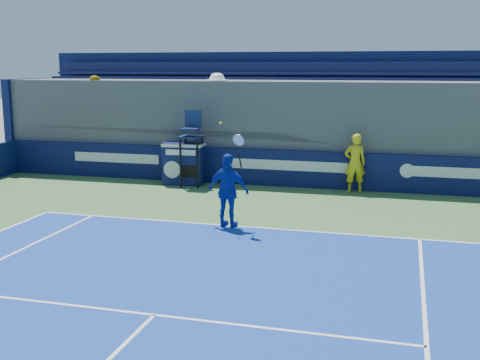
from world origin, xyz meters
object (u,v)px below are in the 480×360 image
(ball_person, at_px, (355,163))
(umpire_chair, at_px, (191,140))
(tennis_player, at_px, (228,191))
(match_clock, at_px, (184,162))

(ball_person, xyz_separation_m, umpire_chair, (-5.19, -0.43, 0.60))
(tennis_player, bearing_deg, ball_person, 62.40)
(match_clock, bearing_deg, ball_person, 1.89)
(match_clock, xyz_separation_m, tennis_player, (2.96, -4.80, 0.18))
(ball_person, relative_size, match_clock, 1.31)
(match_clock, xyz_separation_m, umpire_chair, (0.37, -0.25, 0.79))
(match_clock, height_order, umpire_chair, umpire_chair)
(ball_person, distance_m, umpire_chair, 5.24)
(match_clock, distance_m, tennis_player, 5.64)
(match_clock, relative_size, umpire_chair, 0.56)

